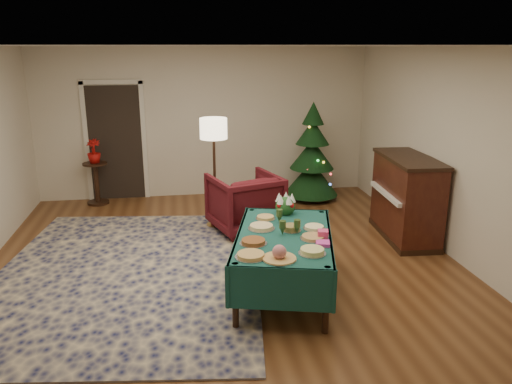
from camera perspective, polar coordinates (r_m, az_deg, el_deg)
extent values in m
plane|color=#593319|center=(6.25, -3.40, -9.25)|extent=(7.00, 7.00, 0.00)
plane|color=white|center=(5.63, -3.88, 16.36)|extent=(7.00, 7.00, 0.00)
plane|color=beige|center=(9.22, -5.88, 7.87)|extent=(6.00, 0.00, 6.00)
plane|color=beige|center=(2.56, 4.74, -15.42)|extent=(6.00, 0.00, 6.00)
plane|color=beige|center=(6.77, 22.57, 3.63)|extent=(0.00, 7.00, 7.00)
cube|color=black|center=(9.30, -15.73, 5.36)|extent=(0.92, 0.02, 2.04)
cube|color=silver|center=(9.36, -18.80, 5.35)|extent=(0.08, 0.04, 2.14)
cube|color=silver|center=(9.25, -12.66, 5.70)|extent=(0.08, 0.04, 2.14)
cube|color=silver|center=(9.16, -16.27, 11.99)|extent=(1.08, 0.04, 0.08)
cube|color=#121743|center=(6.43, -14.40, -8.90)|extent=(3.73, 4.59, 0.02)
cylinder|color=black|center=(4.97, -2.36, -11.83)|extent=(0.07, 0.07, 0.70)
cylinder|color=black|center=(6.44, -0.48, -5.02)|extent=(0.07, 0.07, 0.70)
cylinder|color=black|center=(4.94, 8.02, -12.16)|extent=(0.07, 0.07, 0.70)
cylinder|color=black|center=(6.42, 7.38, -5.23)|extent=(0.07, 0.07, 0.70)
cube|color=#164B4E|center=(5.53, 3.23, -5.01)|extent=(1.44, 1.98, 0.04)
cube|color=#164B4E|center=(6.43, 3.48, -3.84)|extent=(1.03, 0.29, 0.44)
cube|color=#164B4E|center=(4.82, 2.80, -11.04)|extent=(1.03, 0.29, 0.44)
cube|color=#164B4E|center=(5.62, 8.38, -7.05)|extent=(0.48, 1.75, 0.44)
cube|color=#164B4E|center=(5.65, -1.96, -6.75)|extent=(0.48, 1.75, 0.44)
cylinder|color=silver|center=(4.93, -0.61, -7.43)|extent=(0.31, 0.31, 0.01)
cylinder|color=tan|center=(4.93, -0.62, -7.19)|extent=(0.27, 0.27, 0.03)
cylinder|color=silver|center=(4.89, 2.67, -7.66)|extent=(0.34, 0.34, 0.01)
sphere|color=#CC727A|center=(4.86, 2.68, -6.85)|extent=(0.14, 0.14, 0.14)
cylinder|color=silver|center=(5.04, 6.44, -6.99)|extent=(0.28, 0.28, 0.01)
cylinder|color=#D8D172|center=(5.03, 6.45, -6.68)|extent=(0.24, 0.24, 0.05)
cylinder|color=silver|center=(5.26, -0.31, -5.89)|extent=(0.29, 0.29, 0.01)
cylinder|color=brown|center=(5.25, -0.31, -5.65)|extent=(0.25, 0.25, 0.04)
cylinder|color=silver|center=(5.42, 6.54, -5.31)|extent=(0.28, 0.28, 0.01)
cylinder|color=#B2844C|center=(5.41, 6.54, -5.12)|extent=(0.24, 0.24, 0.03)
cylinder|color=silver|center=(5.67, 0.62, -4.20)|extent=(0.31, 0.31, 0.01)
cylinder|color=#D8BF7F|center=(5.66, 0.62, -3.96)|extent=(0.26, 0.26, 0.04)
cylinder|color=silver|center=(5.63, 4.05, -4.40)|extent=(0.22, 0.22, 0.01)
cylinder|color=maroon|center=(5.61, 4.06, -4.08)|extent=(0.19, 0.19, 0.06)
cylinder|color=silver|center=(5.70, 6.66, -4.18)|extent=(0.25, 0.25, 0.01)
cylinder|color=#F2EACC|center=(5.70, 6.67, -3.99)|extent=(0.21, 0.21, 0.03)
cylinder|color=silver|center=(5.99, 1.08, -3.07)|extent=(0.24, 0.24, 0.01)
cylinder|color=tan|center=(5.98, 1.08, -2.89)|extent=(0.20, 0.20, 0.03)
cone|color=#2D471E|center=(5.86, 2.69, -3.13)|extent=(0.07, 0.07, 0.08)
cylinder|color=#2D471E|center=(5.84, 2.70, -2.40)|extent=(0.07, 0.07, 0.08)
cone|color=#2D471E|center=(5.54, 4.71, -4.36)|extent=(0.07, 0.07, 0.08)
cylinder|color=#2D471E|center=(5.51, 4.73, -3.59)|extent=(0.07, 0.07, 0.08)
cone|color=#2D471E|center=(5.49, 3.04, -4.50)|extent=(0.07, 0.07, 0.08)
cylinder|color=#2D471E|center=(5.46, 3.05, -3.73)|extent=(0.07, 0.07, 0.08)
cube|color=#E13EB3|center=(5.26, 7.65, -5.85)|extent=(0.17, 0.17, 0.04)
cube|color=#E74076|center=(5.43, 7.65, -4.83)|extent=(0.14, 0.14, 0.09)
sphere|color=#1E4C1E|center=(6.16, 3.36, -1.67)|extent=(0.24, 0.24, 0.24)
cone|color=white|center=(6.14, 4.14, -0.63)|extent=(0.09, 0.09, 0.11)
cone|color=white|center=(6.20, 3.45, -0.45)|extent=(0.09, 0.09, 0.11)
cone|color=white|center=(6.16, 2.66, -0.57)|extent=(0.09, 0.09, 0.11)
cone|color=white|center=(6.06, 2.85, -0.84)|extent=(0.09, 0.09, 0.11)
cone|color=white|center=(6.05, 3.78, -0.88)|extent=(0.09, 0.09, 0.11)
sphere|color=#B20C0F|center=(6.22, 4.01, -1.14)|extent=(0.07, 0.07, 0.07)
sphere|color=#B20C0F|center=(6.21, 2.67, -1.13)|extent=(0.07, 0.07, 0.07)
sphere|color=#B20C0F|center=(6.07, 2.70, -1.54)|extent=(0.07, 0.07, 0.07)
sphere|color=#B20C0F|center=(6.08, 4.07, -1.55)|extent=(0.07, 0.07, 0.07)
imported|color=#4F1017|center=(7.47, -1.29, -0.88)|extent=(1.16, 1.12, 0.97)
cylinder|color=#A57F3F|center=(7.83, -4.62, -3.74)|extent=(0.28, 0.28, 0.03)
cylinder|color=black|center=(7.60, -4.75, 1.56)|extent=(0.04, 0.04, 1.53)
cylinder|color=#FFEABF|center=(7.45, -4.88, 7.25)|extent=(0.41, 0.41, 0.31)
cylinder|color=black|center=(9.31, -17.57, -1.14)|extent=(0.37, 0.37, 0.04)
cylinder|color=black|center=(9.22, -17.75, 0.90)|extent=(0.08, 0.08, 0.69)
cylinder|color=black|center=(9.13, -17.95, 3.10)|extent=(0.42, 0.42, 0.03)
imported|color=#AC0F0C|center=(9.10, -18.02, 3.90)|extent=(0.23, 0.41, 0.23)
cylinder|color=black|center=(9.21, 6.27, -0.31)|extent=(0.11, 0.11, 0.14)
cone|color=black|center=(9.12, 6.34, 1.65)|extent=(1.21, 1.21, 0.62)
cone|color=black|center=(9.02, 6.42, 4.35)|extent=(0.99, 0.99, 0.53)
cone|color=black|center=(8.95, 6.50, 6.84)|extent=(0.75, 0.75, 0.44)
cone|color=black|center=(8.90, 6.57, 8.96)|extent=(0.48, 0.48, 0.40)
cube|color=black|center=(7.65, 16.47, -4.69)|extent=(0.70, 1.41, 0.08)
cube|color=black|center=(7.47, 16.81, -0.67)|extent=(0.68, 1.39, 1.12)
cube|color=black|center=(7.33, 17.18, 3.67)|extent=(0.72, 1.43, 0.05)
cube|color=white|center=(7.35, 14.76, -0.16)|extent=(0.20, 1.16, 0.06)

